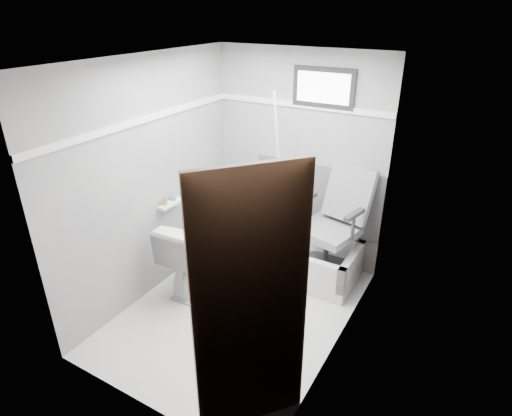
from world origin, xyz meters
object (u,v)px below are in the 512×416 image
Objects in this scene: door at (262,353)px; soap_bottle_b at (174,196)px; soap_bottle_a at (165,200)px; bathtub at (291,254)px; office_chair at (328,224)px; toilet at (195,254)px.

door is 2.45m from soap_bottle_b.
door is 19.32× the size of soap_bottle_a.
bathtub is 1.30× the size of office_chair.
bathtub is at bearing 32.86° from soap_bottle_b.
soap_bottle_a reaches higher than toilet.
office_chair is at bearing -147.90° from toilet.
bathtub is 1.11m from toilet.
toilet is (-1.15, -0.81, -0.29)m from office_chair.
soap_bottle_b is (-1.47, -0.70, 0.26)m from office_chair.
soap_bottle_a is (-1.06, -0.83, 0.76)m from bathtub.
soap_bottle_a is (-1.47, -0.84, 0.27)m from office_chair.
door reaches higher than bathtub.
soap_bottle_b reaches higher than toilet.
door reaches higher than soap_bottle_a.
bathtub is 1.47m from soap_bottle_b.
toilet is 0.65m from soap_bottle_a.
office_chair reaches higher than bathtub.
soap_bottle_a is 0.14m from soap_bottle_b.
soap_bottle_b is (-0.32, 0.11, 0.55)m from toilet.
soap_bottle_b is at bearing -141.80° from office_chair.
soap_bottle_b is at bearing 90.00° from soap_bottle_a.
toilet is 0.41× the size of door.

